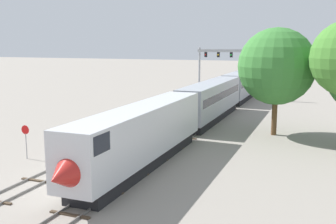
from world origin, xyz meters
TOP-DOWN VIEW (x-y plane):
  - ground_plane at (0.00, 0.00)m, footprint 400.00×400.00m
  - track_main at (2.00, 60.00)m, footprint 2.60×200.00m
  - track_near at (-3.50, 40.00)m, footprint 2.60×160.00m
  - passenger_train at (2.00, 35.41)m, footprint 3.04×83.65m
  - signal_gantry at (-0.25, 45.78)m, footprint 12.10×0.49m
  - stop_sign at (-8.00, 2.27)m, footprint 0.76×0.08m
  - trackside_tree_left at (10.35, 18.99)m, footprint 7.98×7.98m

SIDE VIEW (x-z plane):
  - ground_plane at x=0.00m, z-range 0.00..0.00m
  - track_main at x=2.00m, z-range -0.01..0.15m
  - track_near at x=-3.50m, z-range -0.01..0.15m
  - stop_sign at x=-8.00m, z-range 0.43..3.31m
  - passenger_train at x=2.00m, z-range 0.20..5.00m
  - signal_gantry at x=-0.25m, z-range 2.06..10.98m
  - trackside_tree_left at x=10.35m, z-range 1.62..12.86m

